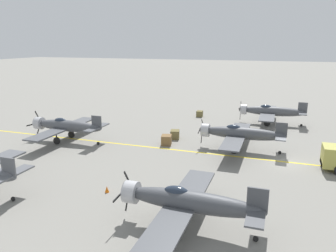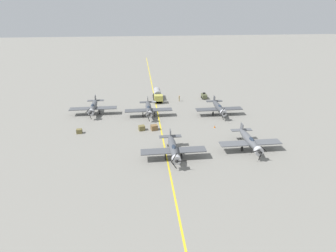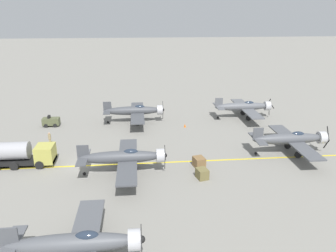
% 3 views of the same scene
% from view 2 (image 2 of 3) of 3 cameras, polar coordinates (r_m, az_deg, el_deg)
% --- Properties ---
extents(ground_plane, '(400.00, 400.00, 0.00)m').
position_cam_2_polar(ground_plane, '(73.03, -2.48, 3.89)').
color(ground_plane, gray).
extents(taxiway_stripe, '(0.30, 160.00, 0.01)m').
position_cam_2_polar(taxiway_stripe, '(73.03, -2.48, 3.89)').
color(taxiway_stripe, yellow).
rests_on(taxiway_stripe, ground).
extents(airplane_mid_left, '(12.00, 9.98, 3.65)m').
position_cam_2_polar(airplane_mid_left, '(69.05, 10.99, 3.99)').
color(airplane_mid_left, '#45474C').
rests_on(airplane_mid_left, ground).
extents(airplane_far_center, '(12.00, 9.98, 3.65)m').
position_cam_2_polar(airplane_far_center, '(48.26, 1.15, -4.85)').
color(airplane_far_center, '#4D5055').
rests_on(airplane_far_center, ground).
extents(airplane_far_left, '(12.00, 9.98, 3.65)m').
position_cam_2_polar(airplane_far_left, '(53.31, 17.37, -3.06)').
color(airplane_far_left, '#57595E').
rests_on(airplane_far_left, ground).
extents(airplane_mid_center, '(12.00, 9.98, 3.65)m').
position_cam_2_polar(airplane_mid_center, '(67.24, -4.26, 3.82)').
color(airplane_mid_center, '#474A4F').
rests_on(airplane_mid_center, ground).
extents(airplane_mid_right, '(12.00, 9.98, 3.65)m').
position_cam_2_polar(airplane_mid_right, '(70.98, -15.94, 4.06)').
color(airplane_mid_right, '#4E5156').
rests_on(airplane_mid_right, ground).
extents(fuel_tanker, '(2.67, 8.00, 2.98)m').
position_cam_2_polar(fuel_tanker, '(79.29, -2.26, 6.73)').
color(fuel_tanker, black).
rests_on(fuel_tanker, ground).
extents(tow_tractor, '(1.57, 2.60, 1.79)m').
position_cam_2_polar(tow_tractor, '(81.55, 7.87, 6.50)').
color(tow_tractor, '#515638').
rests_on(tow_tractor, ground).
extents(ground_crew_walking, '(0.39, 0.39, 1.79)m').
position_cam_2_polar(ground_crew_walking, '(78.36, 2.45, 6.10)').
color(ground_crew_walking, tan).
rests_on(ground_crew_walking, ground).
extents(supply_crate_by_tanker, '(1.22, 1.04, 0.98)m').
position_cam_2_polar(supply_crate_by_tanker, '(61.45, -18.75, -1.08)').
color(supply_crate_by_tanker, brown).
rests_on(supply_crate_by_tanker, ground).
extents(supply_crate_mid_lane, '(1.59, 1.43, 1.13)m').
position_cam_2_polar(supply_crate_mid_lane, '(59.90, -5.74, -0.41)').
color(supply_crate_mid_lane, brown).
rests_on(supply_crate_mid_lane, ground).
extents(supply_crate_outboard, '(1.69, 1.51, 1.20)m').
position_cam_2_polar(supply_crate_outboard, '(59.80, -3.02, -0.33)').
color(supply_crate_outboard, brown).
rests_on(supply_crate_outboard, ground).
extents(traffic_cone, '(0.36, 0.36, 0.55)m').
position_cam_2_polar(traffic_cone, '(61.90, 10.13, -0.13)').
color(traffic_cone, orange).
rests_on(traffic_cone, ground).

